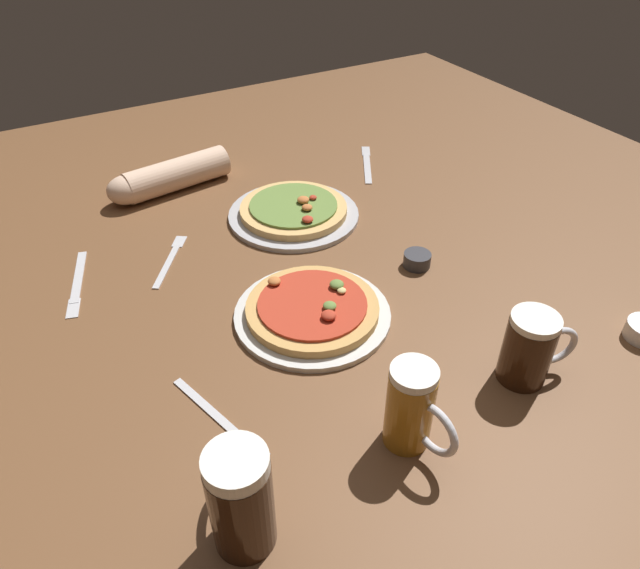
# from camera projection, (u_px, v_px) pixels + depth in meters

# --- Properties ---
(ground_plane) EXTENTS (2.40, 2.40, 0.03)m
(ground_plane) POSITION_uv_depth(u_px,v_px,m) (320.00, 298.00, 1.21)
(ground_plane) COLOR brown
(pizza_plate_near) EXTENTS (0.30, 0.30, 0.05)m
(pizza_plate_near) POSITION_uv_depth(u_px,v_px,m) (313.00, 310.00, 1.13)
(pizza_plate_near) COLOR silver
(pizza_plate_near) RESTS_ON ground_plane
(pizza_plate_far) EXTENTS (0.32, 0.32, 0.05)m
(pizza_plate_far) POSITION_uv_depth(u_px,v_px,m) (294.00, 211.00, 1.42)
(pizza_plate_far) COLOR #B2B2B7
(pizza_plate_far) RESTS_ON ground_plane
(beer_mug_dark) EXTENTS (0.08, 0.14, 0.17)m
(beer_mug_dark) POSITION_uv_depth(u_px,v_px,m) (240.00, 497.00, 0.74)
(beer_mug_dark) COLOR black
(beer_mug_dark) RESTS_ON ground_plane
(beer_mug_amber) EXTENTS (0.07, 0.13, 0.15)m
(beer_mug_amber) POSITION_uv_depth(u_px,v_px,m) (412.00, 408.00, 0.86)
(beer_mug_amber) COLOR #9E6619
(beer_mug_amber) RESTS_ON ground_plane
(beer_mug_pale) EXTENTS (0.13, 0.08, 0.13)m
(beer_mug_pale) POSITION_uv_depth(u_px,v_px,m) (530.00, 348.00, 0.97)
(beer_mug_pale) COLOR black
(beer_mug_pale) RESTS_ON ground_plane
(ramekin_butter) EXTENTS (0.06, 0.06, 0.03)m
(ramekin_butter) POSITION_uv_depth(u_px,v_px,m) (417.00, 260.00, 1.26)
(ramekin_butter) COLOR #333338
(ramekin_butter) RESTS_ON ground_plane
(fork_left) EXTENTS (0.08, 0.22, 0.01)m
(fork_left) POSITION_uv_depth(u_px,v_px,m) (220.00, 419.00, 0.94)
(fork_left) COLOR silver
(fork_left) RESTS_ON ground_plane
(knife_right) EXTENTS (0.14, 0.21, 0.01)m
(knife_right) POSITION_uv_depth(u_px,v_px,m) (367.00, 163.00, 1.66)
(knife_right) COLOR silver
(knife_right) RESTS_ON ground_plane
(fork_spare) EXTENTS (0.13, 0.17, 0.01)m
(fork_spare) POSITION_uv_depth(u_px,v_px,m) (170.00, 259.00, 1.29)
(fork_spare) COLOR silver
(fork_spare) RESTS_ON ground_plane
(knife_spare) EXTENTS (0.09, 0.22, 0.01)m
(knife_spare) POSITION_uv_depth(u_px,v_px,m) (77.00, 283.00, 1.22)
(knife_spare) COLOR silver
(knife_spare) RESTS_ON ground_plane
(diner_arm) EXTENTS (0.33, 0.12, 0.08)m
(diner_arm) POSITION_uv_depth(u_px,v_px,m) (165.00, 178.00, 1.51)
(diner_arm) COLOR beige
(diner_arm) RESTS_ON ground_plane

